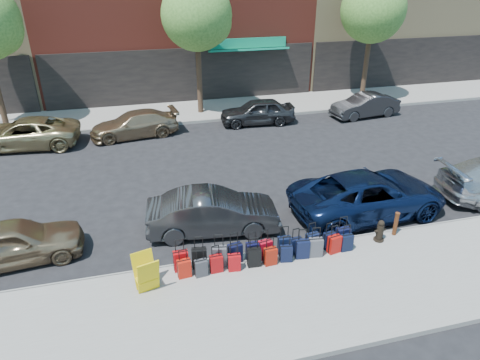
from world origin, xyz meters
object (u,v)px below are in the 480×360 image
object	(u,v)px
suitcase_front_5	(265,249)
car_near_2	(368,194)
car_near_1	(213,212)
car_far_3	(365,105)
tree_center	(199,17)
car_near_0	(13,242)
display_rack	(146,273)
car_far_0	(25,133)
bollard	(396,223)
car_far_1	(134,124)
car_far_2	(257,111)
fire_hydrant	(380,231)
tree_right	(375,12)

from	to	relation	value
suitcase_front_5	car_near_2	distance (m)	4.68
car_near_1	car_far_3	size ratio (longest dim) A/B	1.08
tree_center	car_near_1	world-z (taller)	tree_center
tree_center	suitcase_front_5	xyz separation A→B (m)	(-0.68, -14.31, -4.97)
car_near_0	car_near_1	world-z (taller)	car_near_1
suitcase_front_5	display_rack	size ratio (longest dim) A/B	0.91
car_near_2	car_far_0	world-z (taller)	car_near_2
bollard	car_near_0	xyz separation A→B (m)	(-11.58, 1.79, 0.10)
suitcase_front_5	display_rack	distance (m)	3.51
car_near_0	car_far_3	size ratio (longest dim) A/B	0.99
car_far_0	car_far_3	bearing A→B (deg)	95.75
tree_center	car_near_2	xyz separation A→B (m)	(3.64, -12.58, -4.64)
display_rack	car_far_1	xyz separation A→B (m)	(0.13, 12.12, -0.02)
car_near_1	car_far_2	bearing A→B (deg)	-17.87
suitcase_front_5	car_near_2	size ratio (longest dim) A/B	0.17
suitcase_front_5	fire_hydrant	bearing A→B (deg)	-11.70
car_near_0	car_near_1	distance (m)	6.01
tree_right	bollard	size ratio (longest dim) A/B	8.96
tree_center	car_far_3	xyz separation A→B (m)	(8.99, -2.78, -4.76)
car_near_0	car_far_1	bearing A→B (deg)	-27.64
bollard	car_far_2	world-z (taller)	car_far_2
bollard	car_near_1	size ratio (longest dim) A/B	0.19
car_far_2	bollard	bearing A→B (deg)	9.44
tree_right	fire_hydrant	xyz separation A→B (m)	(-7.42, -14.37, -4.93)
display_rack	car_far_3	world-z (taller)	car_far_3
car_near_1	tree_center	bearing A→B (deg)	-2.10
car_near_1	car_far_1	distance (m)	9.84
tree_right	car_far_3	bearing A→B (deg)	-118.56
car_far_1	car_far_3	world-z (taller)	car_far_3
suitcase_front_5	car_near_1	world-z (taller)	car_near_1
tree_center	car_far_0	size ratio (longest dim) A/B	1.45
suitcase_front_5	car_far_2	distance (m)	12.35
bollard	display_rack	size ratio (longest dim) A/B	0.78
car_far_0	car_far_1	distance (m)	5.15
car_far_1	car_far_2	distance (m)	6.65
fire_hydrant	car_near_0	distance (m)	11.11
fire_hydrant	display_rack	world-z (taller)	display_rack
bollard	car_near_1	distance (m)	5.88
bollard	car_near_2	distance (m)	1.64
car_near_0	car_near_2	world-z (taller)	car_near_2
tree_right	car_far_2	size ratio (longest dim) A/B	1.78
tree_center	tree_right	xyz separation A→B (m)	(10.50, 0.00, 0.00)
car_near_1	fire_hydrant	bearing A→B (deg)	-106.35
tree_center	car_far_2	xyz separation A→B (m)	(2.62, -2.41, -4.72)
tree_center	display_rack	distance (m)	16.11
tree_right	car_near_1	bearing A→B (deg)	-135.09
tree_center	fire_hydrant	size ratio (longest dim) A/B	9.96
tree_right	bollard	bearing A→B (deg)	-115.50
bollard	car_far_2	size ratio (longest dim) A/B	0.20
display_rack	bollard	bearing A→B (deg)	-10.24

